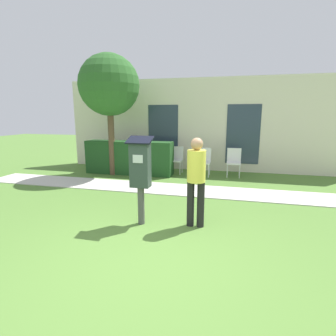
# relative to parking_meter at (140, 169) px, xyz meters

# --- Properties ---
(ground_plane) EXTENTS (40.00, 40.00, 0.00)m
(ground_plane) POSITION_rel_parking_meter_xyz_m (0.48, -1.18, -1.02)
(ground_plane) COLOR #517A33
(sidewalk) EXTENTS (12.00, 1.10, 0.02)m
(sidewalk) POSITION_rel_parking_meter_xyz_m (0.48, 2.31, -1.01)
(sidewalk) COLOR beige
(sidewalk) RESTS_ON ground
(building_facade) EXTENTS (10.00, 0.26, 3.20)m
(building_facade) POSITION_rel_parking_meter_xyz_m (0.48, 5.13, 0.58)
(building_facade) COLOR beige
(building_facade) RESTS_ON ground
(parking_meter) EXTENTS (0.44, 0.31, 1.59)m
(parking_meter) POSITION_rel_parking_meter_xyz_m (0.00, 0.00, 0.00)
(parking_meter) COLOR #4C4C4C
(parking_meter) RESTS_ON ground
(person_standing) EXTENTS (0.32, 0.32, 1.58)m
(person_standing) POSITION_rel_parking_meter_xyz_m (0.97, 0.13, -0.09)
(person_standing) COLOR black
(person_standing) RESTS_ON ground
(outdoor_chair_left) EXTENTS (0.44, 0.44, 0.90)m
(outdoor_chair_left) POSITION_rel_parking_meter_xyz_m (-0.29, 4.33, -0.49)
(outdoor_chair_left) COLOR white
(outdoor_chair_left) RESTS_ON ground
(outdoor_chair_middle) EXTENTS (0.44, 0.44, 0.90)m
(outdoor_chair_middle) POSITION_rel_parking_meter_xyz_m (0.66, 4.16, -0.49)
(outdoor_chair_middle) COLOR white
(outdoor_chair_middle) RESTS_ON ground
(outdoor_chair_right) EXTENTS (0.44, 0.44, 0.90)m
(outdoor_chair_right) POSITION_rel_parking_meter_xyz_m (1.61, 4.32, -0.49)
(outdoor_chair_right) COLOR white
(outdoor_chair_right) RESTS_ON ground
(hedge_row) EXTENTS (2.94, 0.60, 1.10)m
(hedge_row) POSITION_rel_parking_meter_xyz_m (-1.79, 3.83, -0.47)
(hedge_row) COLOR #1E471E
(hedge_row) RESTS_ON ground
(tree) EXTENTS (1.90, 1.90, 3.82)m
(tree) POSITION_rel_parking_meter_xyz_m (-2.28, 3.58, 1.83)
(tree) COLOR brown
(tree) RESTS_ON ground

